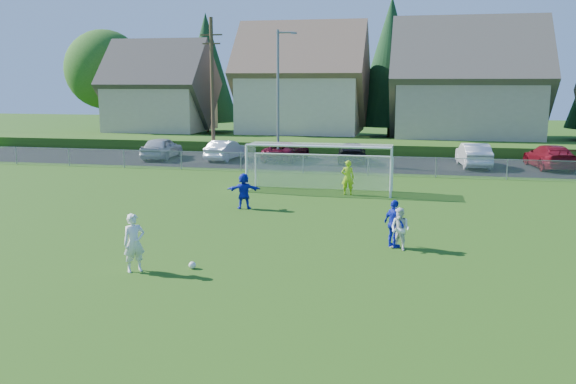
% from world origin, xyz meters
% --- Properties ---
extents(ground, '(160.00, 160.00, 0.00)m').
position_xyz_m(ground, '(0.00, 0.00, 0.00)').
color(ground, '#193D0C').
rests_on(ground, ground).
extents(asphalt_lot, '(60.00, 60.00, 0.00)m').
position_xyz_m(asphalt_lot, '(0.00, 27.50, 0.01)').
color(asphalt_lot, black).
rests_on(asphalt_lot, ground).
extents(grass_embankment, '(70.00, 6.00, 0.80)m').
position_xyz_m(grass_embankment, '(0.00, 35.00, 0.40)').
color(grass_embankment, '#1E420F').
rests_on(grass_embankment, ground).
extents(soccer_ball, '(0.22, 0.22, 0.22)m').
position_xyz_m(soccer_ball, '(-1.76, 2.16, 0.11)').
color(soccer_ball, white).
rests_on(soccer_ball, ground).
extents(player_white_a, '(0.77, 0.74, 1.77)m').
position_xyz_m(player_white_a, '(-3.34, 1.56, 0.88)').
color(player_white_a, white).
rests_on(player_white_a, ground).
extents(player_white_b, '(0.88, 0.83, 1.45)m').
position_xyz_m(player_white_b, '(4.37, 5.60, 0.72)').
color(player_white_b, white).
rests_on(player_white_b, ground).
extents(player_blue_a, '(0.94, 1.00, 1.66)m').
position_xyz_m(player_blue_a, '(4.16, 5.88, 0.83)').
color(player_blue_a, '#1422BD').
rests_on(player_blue_a, ground).
extents(player_blue_b, '(1.57, 0.87, 1.61)m').
position_xyz_m(player_blue_b, '(-2.66, 11.05, 0.81)').
color(player_blue_b, '#1422BD').
rests_on(player_blue_b, ground).
extents(goalkeeper, '(0.66, 0.46, 1.75)m').
position_xyz_m(goalkeeper, '(1.51, 15.35, 0.88)').
color(goalkeeper, '#AEE71B').
rests_on(goalkeeper, ground).
extents(car_a, '(2.04, 4.74, 1.59)m').
position_xyz_m(car_a, '(-13.46, 26.88, 0.80)').
color(car_a, '#B0B3B8').
rests_on(car_a, ground).
extents(car_b, '(1.99, 4.45, 1.42)m').
position_xyz_m(car_b, '(-8.67, 27.20, 0.71)').
color(car_b, white).
rests_on(car_b, ground).
extents(car_c, '(2.90, 5.21, 1.38)m').
position_xyz_m(car_c, '(-4.28, 27.64, 0.69)').
color(car_c, '#550919').
rests_on(car_c, ground).
extents(car_d, '(2.39, 4.93, 1.38)m').
position_xyz_m(car_d, '(0.41, 27.77, 0.69)').
color(car_d, black).
rests_on(car_d, ground).
extents(car_f, '(2.12, 4.96, 1.59)m').
position_xyz_m(car_f, '(8.55, 27.16, 0.80)').
color(car_f, silver).
rests_on(car_f, ground).
extents(car_g, '(2.82, 5.56, 1.55)m').
position_xyz_m(car_g, '(13.35, 27.41, 0.77)').
color(car_g, maroon).
rests_on(car_g, ground).
extents(soccer_goal, '(7.42, 1.90, 2.50)m').
position_xyz_m(soccer_goal, '(0.00, 16.05, 1.63)').
color(soccer_goal, white).
rests_on(soccer_goal, ground).
extents(chainlink_fence, '(52.06, 0.06, 1.20)m').
position_xyz_m(chainlink_fence, '(0.00, 22.00, 0.63)').
color(chainlink_fence, gray).
rests_on(chainlink_fence, ground).
extents(streetlight, '(1.38, 0.18, 9.00)m').
position_xyz_m(streetlight, '(-4.45, 26.00, 4.84)').
color(streetlight, slate).
rests_on(streetlight, ground).
extents(utility_pole, '(1.60, 0.26, 10.00)m').
position_xyz_m(utility_pole, '(-9.50, 27.00, 5.15)').
color(utility_pole, '#473321').
rests_on(utility_pole, ground).
extents(houses_row, '(53.90, 11.45, 13.27)m').
position_xyz_m(houses_row, '(1.97, 42.46, 7.33)').
color(houses_row, tan).
rests_on(houses_row, ground).
extents(tree_row, '(65.98, 12.36, 13.80)m').
position_xyz_m(tree_row, '(1.04, 48.74, 6.91)').
color(tree_row, '#382616').
rests_on(tree_row, ground).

